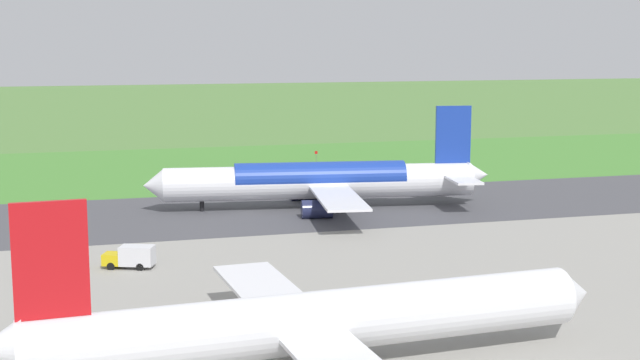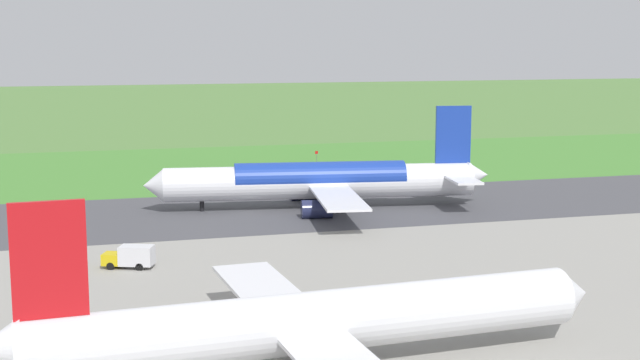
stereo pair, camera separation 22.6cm
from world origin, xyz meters
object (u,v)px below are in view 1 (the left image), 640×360
at_px(airliner_parked_mid, 312,321).
at_px(airliner_main, 322,181).
at_px(service_truck_baggage, 131,257).
at_px(no_stopping_sign, 316,156).
at_px(traffic_cone_orange, 291,169).

bearing_deg(airliner_parked_mid, airliner_main, -106.39).
xyz_separation_m(service_truck_baggage, no_stopping_sign, (-43.35, -77.81, 0.25)).
distance_m(airliner_main, service_truck_baggage, 42.98).
distance_m(airliner_main, no_stopping_sign, 49.91).
bearing_deg(service_truck_baggage, airliner_main, -136.52).
bearing_deg(no_stopping_sign, traffic_cone_orange, 43.61).
distance_m(service_truck_baggage, traffic_cone_orange, 79.87).
height_order(service_truck_baggage, no_stopping_sign, no_stopping_sign).
xyz_separation_m(airliner_parked_mid, service_truck_baggage, (11.78, -36.24, -2.65)).
distance_m(airliner_parked_mid, traffic_cone_orange, 110.20).
distance_m(airliner_main, traffic_cone_orange, 42.14).
height_order(airliner_parked_mid, traffic_cone_orange, airliner_parked_mid).
relative_size(airliner_main, no_stopping_sign, 19.28).
xyz_separation_m(airliner_parked_mid, traffic_cone_orange, (-24.55, -107.36, -3.77)).
bearing_deg(airliner_parked_mid, no_stopping_sign, -105.48).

